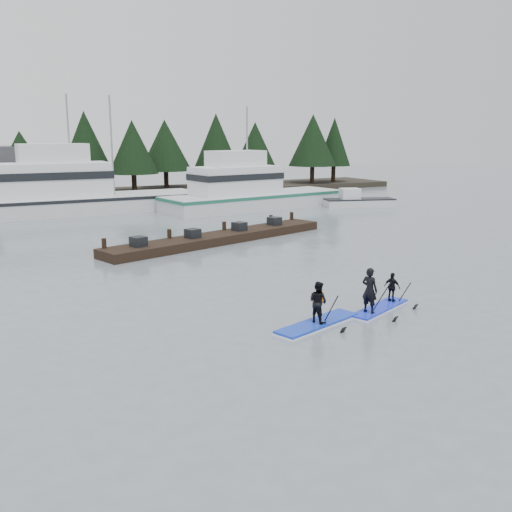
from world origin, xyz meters
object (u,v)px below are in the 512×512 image
paddleboard_duo (378,295)px  fishing_boat_large (78,203)px  floating_dock (220,238)px  fishing_boat_medium (250,200)px  paddleboard_solo (318,311)px

paddleboard_duo → fishing_boat_large: bearing=75.6°
fishing_boat_large → floating_dock: fishing_boat_large is taller
fishing_boat_medium → paddleboard_duo: 28.72m
fishing_boat_medium → floating_dock: fishing_boat_medium is taller
floating_dock → fishing_boat_large: bearing=89.6°
floating_dock → paddleboard_duo: (-0.62, -14.56, 0.32)m
fishing_boat_medium → paddleboard_duo: (-9.24, -27.19, -0.10)m
fishing_boat_medium → floating_dock: (-8.62, -12.63, -0.43)m
floating_dock → paddleboard_solo: 15.25m
floating_dock → paddleboard_duo: paddleboard_duo is taller
paddleboard_solo → fishing_boat_large: bearing=75.7°
paddleboard_solo → paddleboard_duo: (2.77, 0.31, 0.08)m
paddleboard_solo → paddleboard_duo: size_ratio=1.13×
fishing_boat_large → paddleboard_solo: (1.27, -31.64, -0.29)m
fishing_boat_large → floating_dock: 17.42m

